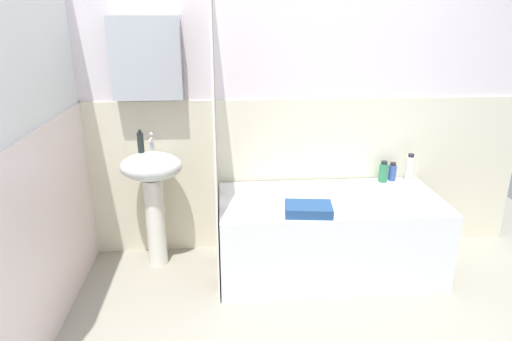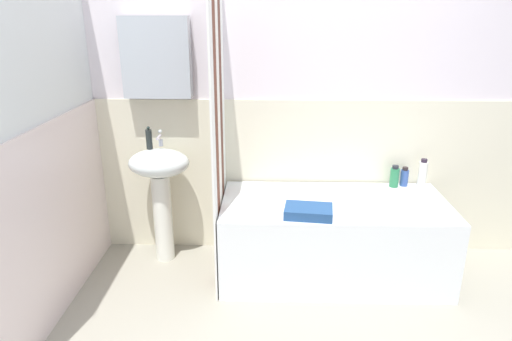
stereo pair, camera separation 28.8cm
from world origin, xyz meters
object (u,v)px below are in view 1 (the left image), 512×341
body_wash_bottle (383,172)px  towel_folded (308,209)px  lotion_bottle (392,172)px  soap_dispenser (141,142)px  sink (153,184)px  conditioner_bottle (410,168)px  bathtub (328,234)px

body_wash_bottle → towel_folded: 0.87m
lotion_bottle → towel_folded: bearing=-143.4°
soap_dispenser → lotion_bottle: (1.88, 0.11, -0.31)m
sink → conditioner_bottle: (1.94, 0.10, 0.03)m
body_wash_bottle → towel_folded: size_ratio=0.55×
towel_folded → lotion_bottle: bearing=36.6°
sink → lotion_bottle: bearing=4.4°
soap_dispenser → body_wash_bottle: bearing=2.8°
lotion_bottle → towel_folded: (-0.76, -0.57, -0.04)m
soap_dispenser → sink: bearing=-21.5°
sink → towel_folded: (1.05, -0.43, -0.04)m
conditioner_bottle → body_wash_bottle: size_ratio=1.34×
sink → lotion_bottle: 1.82m
sink → bathtub: bearing=-8.3°
bathtub → lotion_bottle: bearing=30.0°
soap_dispenser → towel_folded: (1.12, -0.45, -0.35)m
soap_dispenser → body_wash_bottle: size_ratio=0.99×
bathtub → conditioner_bottle: 0.83m
bathtub → towel_folded: towel_folded is taller
bathtub → lotion_bottle: lotion_bottle is taller
conditioner_bottle → soap_dispenser: bearing=-177.8°
bathtub → conditioner_bottle: size_ratio=7.02×
towel_folded → conditioner_bottle: bearing=31.0°
lotion_bottle → towel_folded: size_ratio=0.48×
soap_dispenser → bathtub: (1.32, -0.21, -0.67)m
conditioner_bottle → lotion_bottle: (-0.12, 0.04, -0.04)m
sink → soap_dispenser: size_ratio=5.29×
conditioner_bottle → lotion_bottle: conditioner_bottle is taller
lotion_bottle → towel_folded: lotion_bottle is taller
bathtub → soap_dispenser: bearing=171.0°
sink → body_wash_bottle: sink is taller
conditioner_bottle → bathtub: bearing=-157.1°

